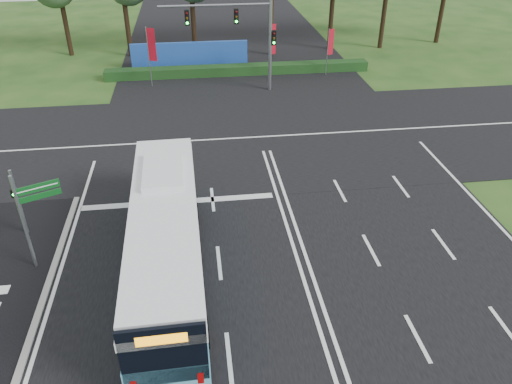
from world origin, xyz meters
TOP-DOWN VIEW (x-y plane):
  - ground at (0.00, 0.00)m, footprint 120.00×120.00m
  - road_main at (0.00, 0.00)m, footprint 20.00×120.00m
  - road_cross at (0.00, 12.00)m, footprint 120.00×14.00m
  - kerb_strip at (-10.10, -3.00)m, footprint 0.25×18.00m
  - city_bus at (-5.32, -0.42)m, footprint 2.84×12.32m
  - pedestrian_signal at (-11.82, 3.21)m, footprint 0.28×0.41m
  - street_sign at (-10.53, 0.90)m, footprint 1.57×0.75m
  - banner_flag_left at (-6.89, 22.43)m, footprint 0.66×0.27m
  - banner_flag_mid at (2.55, 23.31)m, footprint 0.62×0.29m
  - banner_flag_right at (7.41, 23.45)m, footprint 0.54×0.25m
  - traffic_light_gantry at (0.21, 20.50)m, footprint 8.41×0.28m
  - hedge at (0.00, 24.50)m, footprint 22.00×1.20m
  - blue_hoarding at (-4.00, 27.00)m, footprint 10.00×0.30m

SIDE VIEW (x-z plane):
  - ground at x=0.00m, z-range 0.00..0.00m
  - road_main at x=0.00m, z-range 0.00..0.04m
  - road_cross at x=0.00m, z-range 0.00..0.05m
  - kerb_strip at x=-10.10m, z-range 0.00..0.12m
  - hedge at x=0.00m, z-range 0.00..0.80m
  - blue_hoarding at x=-4.00m, z-range 0.00..2.20m
  - city_bus at x=-5.32m, z-range 0.01..3.54m
  - pedestrian_signal at x=-11.82m, z-range 0.15..3.43m
  - banner_flag_right at x=7.41m, z-range 0.61..4.47m
  - street_sign at x=-10.53m, z-range 0.54..4.89m
  - banner_flag_mid at x=2.55m, z-range 0.68..5.10m
  - banner_flag_left at x=-6.89m, z-range 0.70..5.33m
  - traffic_light_gantry at x=0.21m, z-range 1.16..8.16m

